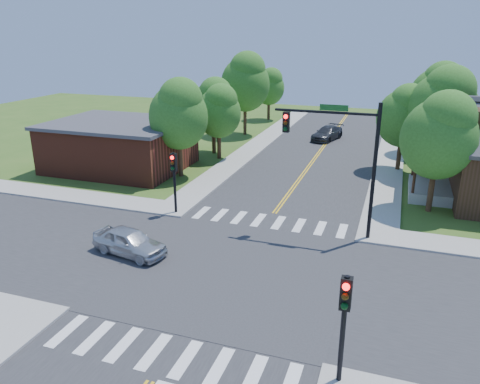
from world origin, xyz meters
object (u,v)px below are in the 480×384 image
at_px(car_silver, 129,242).
at_px(car_dgrey, 327,134).
at_px(signal_pole_se, 344,310).
at_px(signal_pole_nw, 174,172).
at_px(signal_mast_ne, 342,148).

bearing_deg(car_silver, car_dgrey, 0.90).
xyz_separation_m(signal_pole_se, signal_pole_nw, (-11.20, 11.20, 0.00)).
xyz_separation_m(signal_pole_nw, car_dgrey, (5.43, 22.81, -2.00)).
distance_m(signal_pole_se, signal_pole_nw, 15.84).
distance_m(signal_pole_nw, car_silver, 5.92).
bearing_deg(signal_pole_nw, car_silver, -87.17).
bearing_deg(signal_pole_nw, signal_pole_se, -45.00).
bearing_deg(car_silver, signal_pole_nw, 14.04).
relative_size(signal_pole_se, car_silver, 0.92).
height_order(signal_pole_nw, car_dgrey, signal_pole_nw).
height_order(signal_mast_ne, signal_pole_se, signal_mast_ne).
relative_size(signal_pole_se, car_dgrey, 0.78).
relative_size(signal_pole_nw, car_silver, 0.92).
bearing_deg(signal_pole_se, car_dgrey, 99.62).
height_order(signal_pole_nw, car_silver, signal_pole_nw).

